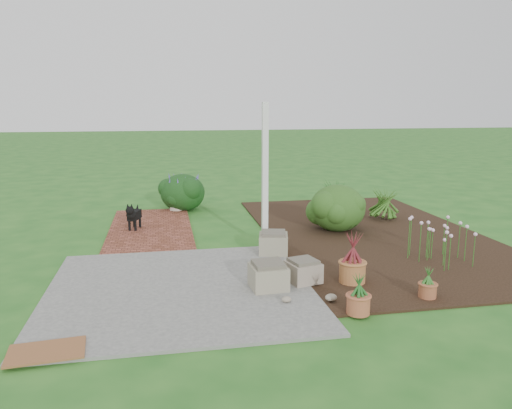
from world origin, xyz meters
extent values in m
plane|color=#225F1E|center=(0.00, 0.00, 0.00)|extent=(80.00, 80.00, 0.00)
cube|color=#5F5F5C|center=(-1.25, -1.75, 0.02)|extent=(3.50, 3.50, 0.04)
cube|color=brown|center=(-1.70, 1.75, 0.02)|extent=(1.60, 3.50, 0.04)
cube|color=black|center=(2.50, 0.50, 0.01)|extent=(4.00, 7.00, 0.03)
cube|color=white|center=(0.30, 0.10, 1.25)|extent=(0.10, 0.10, 2.50)
cube|color=#796F5C|center=(0.45, -1.83, 0.18)|extent=(0.50, 0.50, 0.27)
cube|color=gray|center=(-0.08, -1.99, 0.20)|extent=(0.49, 0.49, 0.31)
cube|color=gray|center=(0.34, -0.42, 0.20)|extent=(0.56, 0.56, 0.31)
cube|color=brown|center=(-2.63, -3.32, 0.05)|extent=(0.78, 0.55, 0.02)
cube|color=black|center=(-2.00, 1.67, 0.32)|extent=(0.27, 0.42, 0.17)
cylinder|color=black|center=(-2.10, 1.55, 0.14)|extent=(0.05, 0.05, 0.19)
cylinder|color=black|center=(-1.98, 1.51, 0.14)|extent=(0.05, 0.05, 0.19)
cylinder|color=black|center=(-2.02, 1.82, 0.14)|extent=(0.05, 0.05, 0.19)
cylinder|color=black|center=(-1.91, 1.78, 0.14)|extent=(0.05, 0.05, 0.19)
sphere|color=black|center=(-2.07, 1.44, 0.46)|extent=(0.16, 0.16, 0.16)
cone|color=black|center=(-1.95, 1.86, 0.44)|extent=(0.09, 0.13, 0.14)
cylinder|color=beige|center=(-1.13, 3.34, 0.26)|extent=(0.32, 0.32, 0.43)
ellipsoid|color=#163B12|center=(1.92, 0.91, 0.49)|extent=(1.16, 1.16, 0.92)
cylinder|color=#A86938|center=(1.12, -1.95, 0.18)|extent=(0.46, 0.46, 0.29)
cylinder|color=#9B5534|center=(1.87, -2.66, 0.12)|extent=(0.22, 0.22, 0.19)
cylinder|color=#AA5939|center=(0.79, -2.98, 0.15)|extent=(0.35, 0.35, 0.23)
ellipsoid|color=black|center=(-0.98, 3.50, 0.44)|extent=(1.17, 1.17, 0.88)
camera|label=1|loc=(-1.42, -8.19, 2.47)|focal=35.00mm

